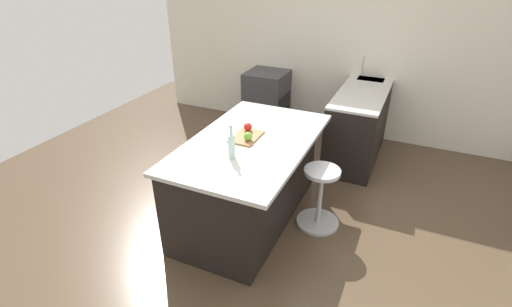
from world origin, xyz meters
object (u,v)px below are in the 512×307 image
object	(u,v)px
apple_red	(248,127)
stool_by_window	(320,199)
kitchen_island	(247,178)
apple_green	(248,136)
cutting_board	(246,137)
water_bottle	(232,145)
oven_range	(267,100)

from	to	relation	value
apple_red	stool_by_window	bearing A→B (deg)	91.98
kitchen_island	apple_green	world-z (taller)	apple_green
kitchen_island	cutting_board	distance (m)	0.46
apple_red	water_bottle	bearing A→B (deg)	10.15
stool_by_window	apple_red	world-z (taller)	apple_red
stool_by_window	apple_green	world-z (taller)	apple_green
oven_range	apple_green	world-z (taller)	apple_green
water_bottle	apple_green	bearing A→B (deg)	179.87
stool_by_window	apple_green	size ratio (longest dim) A/B	7.79
kitchen_island	water_bottle	bearing A→B (deg)	5.64
cutting_board	apple_red	size ratio (longest dim) A/B	4.29
kitchen_island	cutting_board	bearing A→B (deg)	-146.33
stool_by_window	water_bottle	world-z (taller)	water_bottle
cutting_board	kitchen_island	bearing A→B (deg)	33.67
water_bottle	oven_range	bearing A→B (deg)	-163.77
kitchen_island	cutting_board	size ratio (longest dim) A/B	5.14
water_bottle	cutting_board	bearing A→B (deg)	-172.21
cutting_board	water_bottle	size ratio (longest dim) A/B	1.15
cutting_board	apple_red	world-z (taller)	apple_red
cutting_board	apple_green	xyz separation A→B (m)	(0.08, 0.06, 0.05)
kitchen_island	apple_red	bearing A→B (deg)	-158.37
oven_range	water_bottle	bearing A→B (deg)	16.23
apple_green	water_bottle	size ratio (longest dim) A/B	0.27
kitchen_island	apple_red	size ratio (longest dim) A/B	22.07
cutting_board	apple_red	bearing A→B (deg)	-161.66
oven_range	apple_red	world-z (taller)	apple_red
apple_red	apple_green	size ratio (longest dim) A/B	1.01
apple_red	water_bottle	distance (m)	0.54
oven_range	water_bottle	distance (m)	2.79
apple_red	cutting_board	bearing A→B (deg)	18.34
cutting_board	water_bottle	world-z (taller)	water_bottle
kitchen_island	water_bottle	xyz separation A→B (m)	(0.39, 0.04, 0.57)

